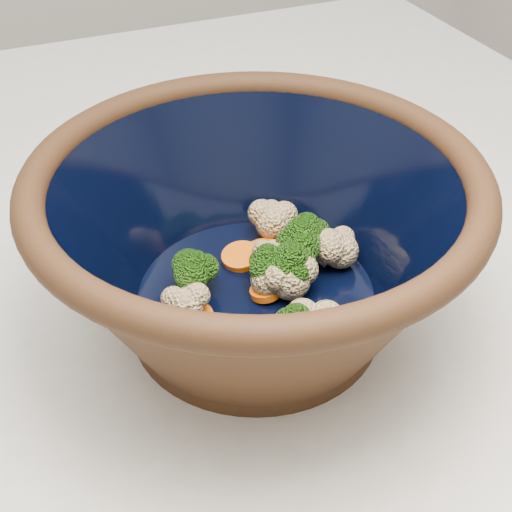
{
  "coord_description": "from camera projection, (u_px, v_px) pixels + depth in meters",
  "views": [
    {
      "loc": [
        -0.13,
        -0.5,
        1.32
      ],
      "look_at": [
        0.04,
        -0.09,
        0.97
      ],
      "focal_mm": 50.0,
      "sensor_mm": 36.0,
      "label": 1
    }
  ],
  "objects": [
    {
      "name": "mixing_bowl",
      "position": [
        256.0,
        241.0,
        0.55
      ],
      "size": [
        0.44,
        0.44,
        0.15
      ],
      "rotation": [
        0.0,
        0.0,
        0.41
      ],
      "color": "black",
      "rests_on": "counter"
    },
    {
      "name": "vegetable_pile",
      "position": [
        280.0,
        263.0,
        0.58
      ],
      "size": [
        0.17,
        0.17,
        0.05
      ],
      "color": "#608442",
      "rests_on": "mixing_bowl"
    }
  ]
}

